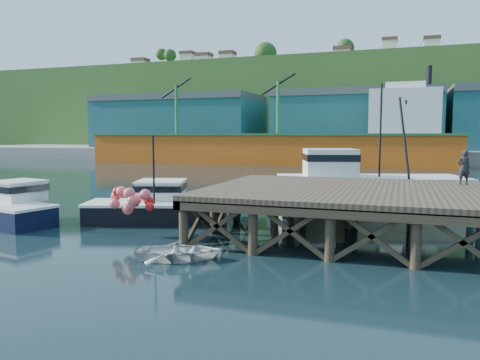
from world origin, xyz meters
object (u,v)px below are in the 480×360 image
at_px(boat_black, 158,206).
at_px(trawler, 366,182).
at_px(dockworker, 464,167).
at_px(dinghy, 179,251).
at_px(boat_navy, 3,207).

height_order(boat_black, trawler, trawler).
distance_m(boat_black, dockworker, 15.09).
bearing_deg(trawler, dinghy, -127.86).
xyz_separation_m(trawler, dinghy, (-5.44, -14.72, -1.23)).
bearing_deg(boat_black, boat_navy, -175.29).
xyz_separation_m(trawler, dockworker, (4.80, -5.29, 1.39)).
height_order(boat_black, dockworker, boat_black).
height_order(trawler, dockworker, trawler).
bearing_deg(dockworker, trawler, -64.30).
xyz_separation_m(boat_navy, dockworker, (21.85, 6.02, 2.11)).
relative_size(boat_black, dinghy, 2.53).
bearing_deg(dockworker, boat_black, -4.98).
relative_size(dinghy, dockworker, 1.87).
relative_size(boat_navy, boat_black, 0.91).
bearing_deg(boat_navy, boat_black, 34.67).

